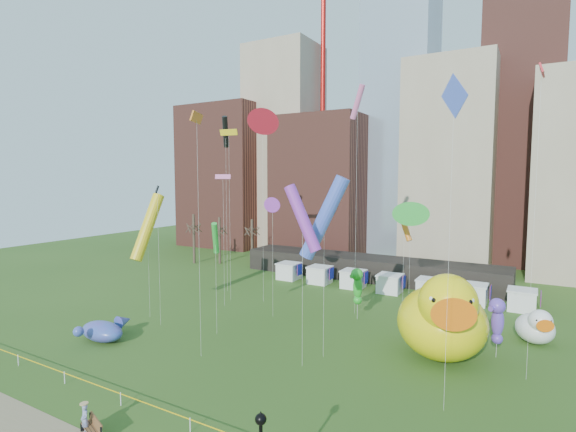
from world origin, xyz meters
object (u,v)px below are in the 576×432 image
Objects in this scene: seahorse_green at (357,283)px; whale_inflatable at (104,330)px; seahorse_purple at (498,317)px; woman at (85,420)px; small_duck at (536,327)px; big_duck at (443,318)px; park_bench at (93,427)px.

whale_inflatable is (-17.92, -17.04, -2.93)m from seahorse_green.
woman is at bearing -104.75° from seahorse_purple.
small_duck is at bearing 28.79° from whale_inflatable.
seahorse_green is at bearing 43.61° from whale_inflatable.
small_duck is at bearing 30.35° from big_duck.
seahorse_purple is (13.43, -3.41, -0.44)m from seahorse_green.
big_duck is 11.33m from seahorse_green.
big_duck is at bearing -16.82° from seahorse_green.
park_bench is at bearing 24.42° from woman.
seahorse_green reaches higher than woman.
big_duck is 26.51m from woman.
big_duck is 4.63m from seahorse_purple.
whale_inflatable is at bearing 154.34° from woman.
big_duck is at bearing -149.46° from small_duck.
park_bench is (-21.90, -28.71, -0.97)m from small_duck.
big_duck is 4.97× the size of park_bench.
whale_inflatable is at bearing 160.59° from park_bench.
park_bench is (-15.27, -21.01, -2.88)m from big_duck.
small_duck is 36.54m from woman.
small_duck reaches higher than park_bench.
small_duck is 36.12m from park_bench.
small_duck is at bearing 21.17° from seahorse_green.
whale_inflatable reaches higher than park_bench.
seahorse_green is 27.80m from park_bench.
big_duck is 26.13m from park_bench.
seahorse_purple reaches higher than woman.
seahorse_purple is (-2.80, -5.10, 1.87)m from small_duck.
seahorse_purple is 30.91m from woman.
big_duck is 10.34m from small_duck.
seahorse_green is at bearing 167.20° from small_duck.
seahorse_purple reaches higher than park_bench.
seahorse_purple is 30.50m from park_bench.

